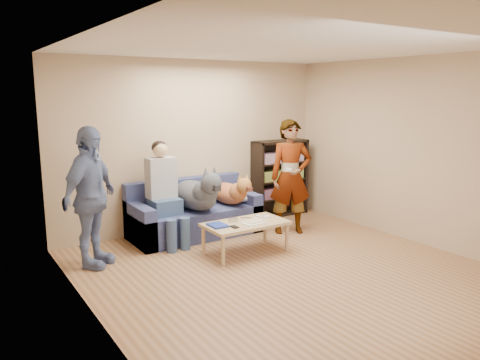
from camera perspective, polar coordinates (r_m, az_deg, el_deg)
ground at (r=5.60m, az=6.85°, el=-11.52°), size 5.00×5.00×0.00m
ceiling at (r=5.22m, az=7.50°, el=15.98°), size 5.00×5.00×0.00m
wall_back at (r=7.33m, az=-5.57°, el=4.27°), size 4.50×0.00×4.50m
wall_left at (r=4.19m, az=-17.08°, el=-0.94°), size 0.00×5.00×5.00m
wall_right at (r=6.91m, az=21.59°, el=3.19°), size 0.00×5.00×5.00m
blanket at (r=7.30m, az=0.74°, el=-2.03°), size 0.44×0.37×0.15m
person_standing_right at (r=7.05m, az=6.18°, el=0.37°), size 0.74×0.64×1.72m
person_standing_left at (r=5.90m, az=-17.78°, el=-2.06°), size 1.03×0.99×1.72m
held_controller at (r=6.74m, az=5.97°, el=1.29°), size 0.05×0.12×0.03m
notebook_blue at (r=6.02m, az=-2.76°, el=-5.52°), size 0.20×0.26×0.03m
papers at (r=6.13m, az=1.60°, el=-5.26°), size 0.26×0.20×0.02m
magazine at (r=6.16m, az=1.73°, el=-5.06°), size 0.22×0.17×0.01m
camera_silver at (r=6.21m, az=-0.85°, el=-4.88°), size 0.11×0.06×0.05m
controller_a at (r=6.41m, az=2.28°, el=-4.48°), size 0.04×0.13×0.03m
controller_b at (r=6.40m, az=3.28°, el=-4.53°), size 0.09×0.06×0.03m
headphone_cup_a at (r=6.28m, az=2.32°, el=-4.86°), size 0.07×0.07×0.02m
headphone_cup_b at (r=6.34m, az=1.90°, el=-4.70°), size 0.07×0.07×0.02m
pen_orange at (r=6.05m, az=1.38°, el=-5.52°), size 0.13×0.06×0.01m
pen_black at (r=6.39m, az=0.69°, el=-4.62°), size 0.13×0.08×0.01m
wallet at (r=5.96m, az=-0.67°, el=-5.74°), size 0.07×0.12×0.02m
sofa at (r=7.05m, az=-5.70°, el=-4.43°), size 1.90×0.85×0.82m
person_seated at (r=6.61m, az=-9.21°, el=-1.14°), size 0.40×0.73×1.47m
dog_gray at (r=6.76m, az=-5.17°, el=-1.65°), size 0.48×1.28×0.69m
dog_tan at (r=7.11m, az=-1.12°, el=-1.51°), size 0.36×1.14×0.53m
coffee_table at (r=6.20m, az=0.69°, el=-5.60°), size 1.10×0.60×0.42m
bookshelf at (r=8.11m, az=4.83°, el=0.46°), size 1.00×0.34×1.30m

